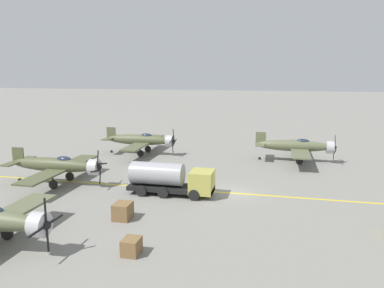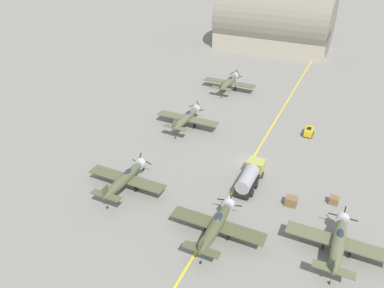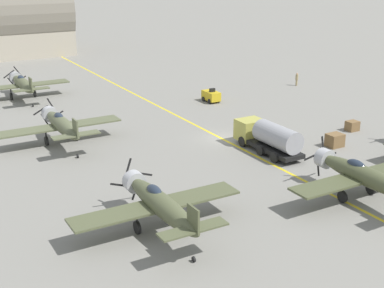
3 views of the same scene
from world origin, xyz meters
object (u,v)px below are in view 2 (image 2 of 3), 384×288
(supply_crate_by_tanker, at_px, (334,200))
(supply_crate_mid_lane, at_px, (291,201))
(airplane_near_right, at_px, (338,242))
(fuel_tanker, at_px, (250,176))
(tow_tractor, at_px, (309,132))
(airplane_far_left, at_px, (229,82))
(airplane_near_left, at_px, (125,178))
(airplane_mid_left, at_px, (186,118))
(airplane_near_center, at_px, (216,225))
(hangar, at_px, (274,25))

(supply_crate_by_tanker, relative_size, supply_crate_mid_lane, 0.82)
(airplane_near_right, bearing_deg, supply_crate_mid_lane, 131.49)
(supply_crate_mid_lane, bearing_deg, fuel_tanker, 162.93)
(supply_crate_mid_lane, bearing_deg, tow_tractor, 93.82)
(airplane_far_left, distance_m, airplane_near_left, 40.75)
(airplane_near_left, bearing_deg, supply_crate_by_tanker, 10.23)
(airplane_near_right, distance_m, supply_crate_by_tanker, 9.67)
(airplane_near_right, bearing_deg, airplane_mid_left, 141.23)
(airplane_near_right, relative_size, airplane_mid_left, 1.00)
(fuel_tanker, height_order, supply_crate_by_tanker, fuel_tanker)
(airplane_far_left, relative_size, airplane_mid_left, 1.00)
(airplane_mid_left, relative_size, airplane_near_center, 1.00)
(airplane_near_center, bearing_deg, hangar, 97.95)
(airplane_near_right, distance_m, airplane_near_left, 29.03)
(airplane_far_left, height_order, fuel_tanker, airplane_far_left)
(airplane_far_left, relative_size, tow_tractor, 4.62)
(airplane_near_right, bearing_deg, tow_tractor, 102.65)
(airplane_near_center, height_order, tow_tractor, airplane_near_center)
(airplane_near_right, distance_m, hangar, 81.90)
(supply_crate_by_tanker, bearing_deg, airplane_mid_left, 158.39)
(airplane_mid_left, distance_m, hangar, 56.46)
(fuel_tanker, xyz_separation_m, supply_crate_by_tanker, (11.84, 0.82, -0.99))
(airplane_near_right, height_order, supply_crate_mid_lane, airplane_near_right)
(airplane_near_center, bearing_deg, supply_crate_by_tanker, 44.05)
(airplane_far_left, height_order, hangar, hangar)
(airplane_far_left, height_order, airplane_near_center, airplane_near_center)
(airplane_near_left, height_order, supply_crate_mid_lane, airplane_near_left)
(airplane_far_left, distance_m, supply_crate_by_tanker, 41.25)
(airplane_near_center, relative_size, hangar, 0.37)
(airplane_far_left, bearing_deg, airplane_near_left, -105.07)
(airplane_near_right, xyz_separation_m, supply_crate_by_tanker, (-1.42, 9.44, -1.49))
(airplane_mid_left, height_order, airplane_near_left, airplane_near_left)
(tow_tractor, bearing_deg, supply_crate_mid_lane, -86.18)
(airplane_near_center, height_order, supply_crate_by_tanker, airplane_near_center)
(airplane_near_right, xyz_separation_m, fuel_tanker, (-13.26, 8.62, -0.50))
(fuel_tanker, bearing_deg, airplane_near_center, -92.06)
(airplane_near_right, height_order, fuel_tanker, airplane_near_right)
(fuel_tanker, bearing_deg, airplane_mid_left, 143.57)
(airplane_mid_left, relative_size, supply_crate_mid_lane, 7.80)
(airplane_near_left, height_order, hangar, hangar)
(airplane_mid_left, bearing_deg, supply_crate_mid_lane, -29.87)
(tow_tractor, bearing_deg, supply_crate_by_tanker, -69.52)
(airplane_far_left, bearing_deg, airplane_near_center, -85.72)
(tow_tractor, height_order, supply_crate_mid_lane, tow_tractor)
(airplane_far_left, xyz_separation_m, hangar, (0.30, 36.20, 4.79))
(tow_tractor, xyz_separation_m, supply_crate_by_tanker, (6.63, -17.75, -0.27))
(airplane_near_center, height_order, supply_crate_mid_lane, airplane_near_center)
(airplane_near_right, distance_m, airplane_near_center, 14.11)
(airplane_mid_left, height_order, airplane_near_center, airplane_near_center)
(airplane_near_left, distance_m, supply_crate_mid_lane, 23.39)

